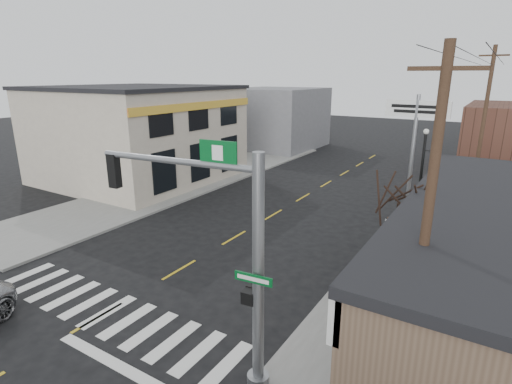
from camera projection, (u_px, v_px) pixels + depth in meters
The scene contains 18 objects.
ground at pixel (98, 317), 13.33m from camera, with size 140.00×140.00×0.00m, color black.
sidewalk_right at pixel (445, 240), 19.39m from camera, with size 6.00×38.00×0.13m, color slate.
sidewalk_left at pixel (170, 187), 28.46m from camera, with size 6.00×38.00×0.13m, color slate.
center_line at pixel (234, 238), 19.86m from camera, with size 0.12×56.00×0.01m, color gold.
crosswalk at pixel (108, 312), 13.66m from camera, with size 11.00×2.20×0.01m, color silver.
left_building at pixel (138, 135), 30.35m from camera, with size 12.00×12.00×6.80m, color #B8AC99.
bldg_distant_left at pixel (275, 118), 44.09m from camera, with size 9.00×10.00×6.40m, color slate.
traffic_signal_pole at pixel (232, 245), 9.60m from camera, with size 4.94×0.38×6.25m.
guide_sign at pixel (402, 243), 14.75m from camera, with size 1.47×0.13×2.57m.
fire_hydrant at pixel (384, 272), 15.37m from camera, with size 0.20×0.20×0.63m.
ped_crossing_sign at pixel (409, 237), 14.89m from camera, with size 1.04×0.07×2.69m.
lamp_post at pixel (423, 173), 19.70m from camera, with size 0.67×0.53×5.18m.
dance_center_sign at pixel (415, 127), 20.42m from camera, with size 3.17×0.20×6.73m.
bare_tree at pixel (403, 185), 13.05m from camera, with size 2.67×2.67×5.35m.
shrub_front at pixel (436, 337), 11.42m from camera, with size 1.20×1.20×0.90m, color #1E3715.
shrub_back at pixel (456, 294), 13.78m from camera, with size 1.04×1.04×0.78m, color #113214.
utility_pole_near at pixel (425, 237), 8.70m from camera, with size 1.45×0.22×8.33m.
utility_pole_far at pixel (483, 122), 25.01m from camera, with size 1.63×0.25×9.40m.
Camera 1 is at (10.60, -7.09, 7.80)m, focal length 28.00 mm.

